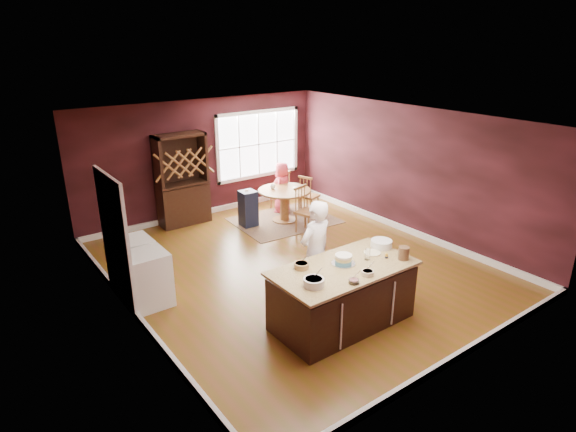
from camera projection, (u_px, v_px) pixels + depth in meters
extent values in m
plane|color=brown|center=(294.00, 266.00, 8.91)|extent=(7.00, 7.00, 0.00)
plane|color=white|center=(295.00, 120.00, 7.96)|extent=(7.00, 7.00, 0.00)
plane|color=black|center=(203.00, 159.00, 11.07)|extent=(6.00, 0.00, 6.00)
plane|color=black|center=(469.00, 271.00, 5.79)|extent=(6.00, 0.00, 6.00)
plane|color=black|center=(124.00, 237.00, 6.77)|extent=(0.00, 7.00, 7.00)
plane|color=black|center=(408.00, 171.00, 10.09)|extent=(0.00, 7.00, 7.00)
cube|color=black|center=(342.00, 298.00, 7.02)|extent=(2.02, 1.02, 0.83)
cube|color=#E4CC74|center=(344.00, 268.00, 6.85)|extent=(2.10, 1.10, 0.04)
cylinder|color=brown|center=(284.00, 220.00, 11.09)|extent=(0.55, 0.55, 0.04)
cylinder|color=brown|center=(284.00, 206.00, 10.98)|extent=(0.20, 0.20, 0.67)
cylinder|color=brown|center=(284.00, 190.00, 10.84)|extent=(1.19, 1.19, 0.04)
imported|color=white|center=(315.00, 253.00, 7.46)|extent=(0.67, 0.49, 1.70)
cylinder|color=white|center=(314.00, 282.00, 6.30)|extent=(0.28, 0.28, 0.11)
cylinder|color=#866043|center=(301.00, 266.00, 6.79)|extent=(0.22, 0.22, 0.08)
cylinder|color=silver|center=(354.00, 281.00, 6.38)|extent=(0.15, 0.15, 0.06)
cylinder|color=beige|center=(368.00, 273.00, 6.60)|extent=(0.17, 0.17, 0.06)
cylinder|color=silver|center=(368.00, 254.00, 7.03)|extent=(0.08, 0.08, 0.17)
cylinder|color=#FFE9BE|center=(372.00, 253.00, 7.26)|extent=(0.26, 0.26, 0.02)
cylinder|color=white|center=(381.00, 244.00, 7.46)|extent=(0.33, 0.33, 0.11)
cylinder|color=#4E3C1E|center=(404.00, 253.00, 7.04)|extent=(0.16, 0.16, 0.19)
cube|color=brown|center=(284.00, 220.00, 11.10)|extent=(2.34, 1.86, 0.01)
imported|color=#D6394B|center=(282.00, 187.00, 11.46)|extent=(0.71, 0.67, 1.22)
cylinder|color=beige|center=(297.00, 188.00, 10.96)|extent=(0.19, 0.19, 0.01)
imported|color=white|center=(273.00, 187.00, 10.88)|extent=(0.13, 0.13, 0.09)
cube|color=#402416|center=(182.00, 180.00, 10.60)|extent=(1.12, 0.47, 2.05)
cube|color=white|center=(148.00, 279.00, 7.50)|extent=(0.61, 0.59, 0.89)
cube|color=silver|center=(134.00, 264.00, 7.98)|extent=(0.61, 0.59, 0.89)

